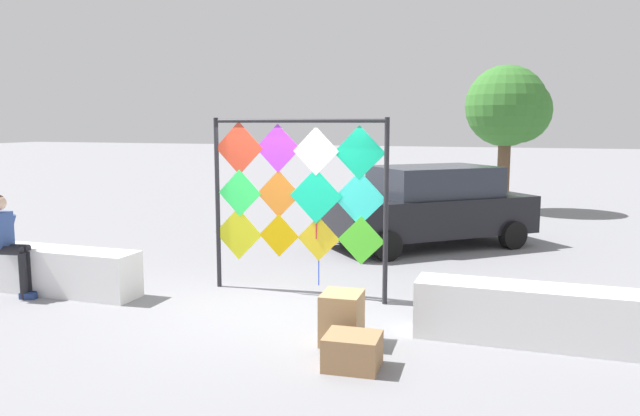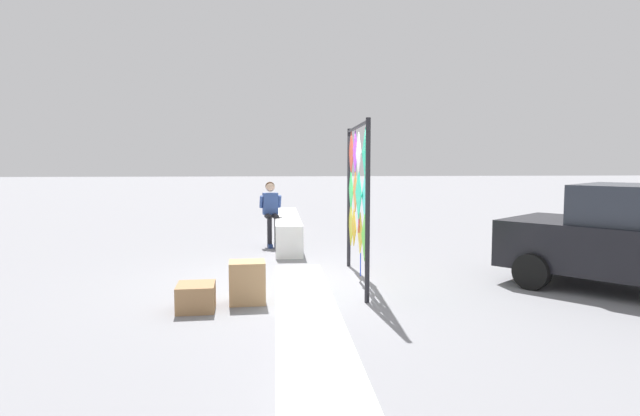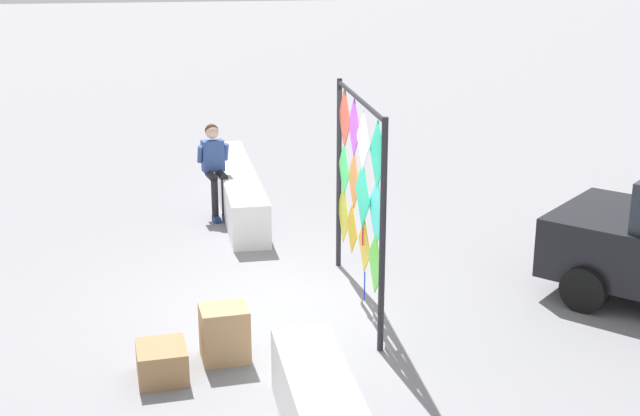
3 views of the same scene
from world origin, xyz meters
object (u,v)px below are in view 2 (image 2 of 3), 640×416
Objects in this scene: seated_vendor at (271,208)px; cardboard_box_large at (196,297)px; kite_display_rack at (357,188)px; cardboard_box_small at (247,282)px.

seated_vendor is 5.69m from cardboard_box_large.
kite_display_rack reaches higher than cardboard_box_small.
seated_vendor is at bearing -159.90° from kite_display_rack.
kite_display_rack reaches higher than cardboard_box_large.
cardboard_box_large is 0.95× the size of cardboard_box_small.
kite_display_rack is 4.32m from seated_vendor.
kite_display_rack is at bearing 124.75° from cardboard_box_small.
kite_display_rack is 4.60× the size of cardboard_box_small.
cardboard_box_large is at bearing -57.72° from kite_display_rack.
cardboard_box_large is at bearing -64.76° from cardboard_box_small.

